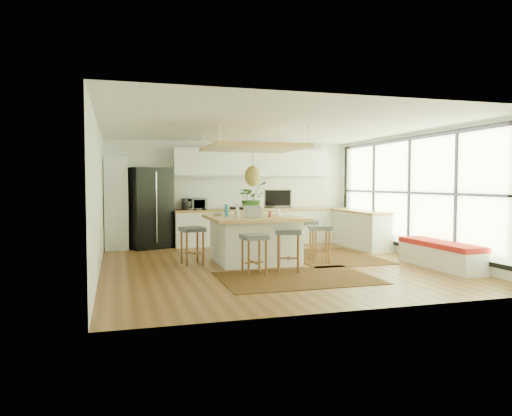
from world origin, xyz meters
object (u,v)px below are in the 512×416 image
object	(u,v)px
fridge	(149,211)
laptop	(252,212)
island	(254,239)
island_plant	(252,202)
stool_right_front	(320,245)
stool_right_back	(306,240)
stool_left_side	(192,247)
monitor	(278,203)
stool_near_left	(254,255)
microwave	(194,203)
stool_near_right	(288,252)

from	to	relation	value
fridge	laptop	xyz separation A→B (m)	(1.78, -3.06, 0.12)
island	island_plant	distance (m)	0.99
stool_right_front	stool_right_back	xyz separation A→B (m)	(0.04, 0.81, 0.00)
stool_left_side	monitor	distance (m)	2.05
stool_near_left	stool_right_front	bearing A→B (deg)	29.76
stool_left_side	microwave	bearing A→B (deg)	80.12
stool_near_left	microwave	size ratio (longest dim) A/B	1.31
monitor	island_plant	distance (m)	0.60
island	laptop	distance (m)	0.70
stool_right_back	stool_near_left	bearing A→B (deg)	-133.99
stool_right_back	monitor	xyz separation A→B (m)	(-0.72, -0.17, 0.83)
stool_near_left	stool_near_right	xyz separation A→B (m)	(0.70, 0.15, 0.00)
stool_right_front	island_plant	xyz separation A→B (m)	(-1.14, 1.04, 0.85)
island_plant	stool_near_left	bearing A→B (deg)	-104.78
island	island_plant	bearing A→B (deg)	78.38
stool_near_right	monitor	xyz separation A→B (m)	(0.29, 1.45, 0.83)
monitor	stool_left_side	bearing A→B (deg)	-144.04
stool_right_back	stool_left_side	size ratio (longest dim) A/B	1.07
stool_right_back	island_plant	bearing A→B (deg)	169.21
stool_near_left	stool_right_front	xyz separation A→B (m)	(1.67, 0.95, 0.00)
stool_near_right	island_plant	bearing A→B (deg)	95.26
fridge	laptop	distance (m)	3.55
monitor	island	bearing A→B (deg)	-128.19
stool_near_right	microwave	world-z (taller)	microwave
stool_near_right	stool_right_front	size ratio (longest dim) A/B	1.05
stool_right_front	microwave	size ratio (longest dim) A/B	1.37
stool_near_right	monitor	size ratio (longest dim) A/B	1.29
stool_near_right	stool_left_side	bearing A→B (deg)	141.87
stool_left_side	island_plant	xyz separation A→B (m)	(1.40, 0.61, 0.85)
stool_left_side	island_plant	size ratio (longest dim) A/B	1.03
stool_right_front	stool_left_side	size ratio (longest dim) A/B	1.00
microwave	island	bearing A→B (deg)	-91.04
laptop	stool_right_front	bearing A→B (deg)	14.00
stool_near_right	laptop	distance (m)	1.18
island	stool_right_back	distance (m)	1.38
stool_near_left	stool_right_back	world-z (taller)	stool_right_back
stool_near_left	stool_left_side	world-z (taller)	stool_left_side
stool_right_front	laptop	xyz separation A→B (m)	(-1.42, 0.05, 0.70)
laptop	stool_left_side	bearing A→B (deg)	176.93
fridge	laptop	bearing A→B (deg)	-81.40
microwave	stool_left_side	bearing A→B (deg)	-117.45
stool_right_back	stool_right_front	bearing A→B (deg)	-92.57
stool_near_right	stool_right_front	distance (m)	1.26
stool_right_front	island_plant	size ratio (longest dim) A/B	1.04
stool_near_right	island_plant	xyz separation A→B (m)	(-0.17, 1.84, 0.85)
fridge	island	size ratio (longest dim) A/B	1.07
island_plant	stool_right_front	bearing A→B (deg)	-42.21
island_plant	laptop	bearing A→B (deg)	-105.67
stool_near_right	stool_right_back	distance (m)	1.91
fridge	monitor	size ratio (longest dim) A/B	3.31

